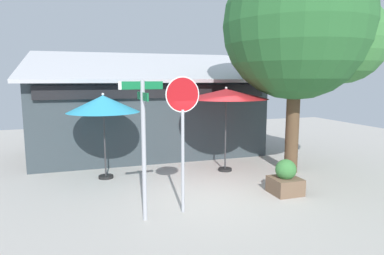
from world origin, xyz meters
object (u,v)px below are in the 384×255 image
Objects in this scene: patio_umbrella_crimson_center at (226,95)px; sidewalk_planter at (285,179)px; stop_sign at (183,119)px; shade_tree at (304,28)px; street_sign_post at (143,136)px; patio_umbrella_teal_left at (103,104)px.

patio_umbrella_crimson_center reaches higher than sidewalk_planter.
shade_tree is at bearing 24.26° from stop_sign.
street_sign_post is 4.43m from patio_umbrella_crimson_center.
patio_umbrella_teal_left is 6.44m from shade_tree.
stop_sign is at bearing 10.75° from street_sign_post.
street_sign_post is 0.43× the size of shade_tree.
shade_tree is (2.15, -0.87, 2.00)m from patio_umbrella_crimson_center.
street_sign_post reaches higher than sidewalk_planter.
shade_tree is at bearing 22.14° from street_sign_post.
stop_sign is at bearing -128.41° from patio_umbrella_crimson_center.
street_sign_post is 0.96m from stop_sign.
patio_umbrella_teal_left is at bearing 146.73° from sidewalk_planter.
patio_umbrella_teal_left is 3.78m from patio_umbrella_crimson_center.
patio_umbrella_teal_left is 5.53m from sidewalk_planter.
shade_tree reaches higher than patio_umbrella_teal_left.
patio_umbrella_teal_left is at bearing 114.91° from stop_sign.
sidewalk_planter is at bearing 7.71° from street_sign_post.
stop_sign is 3.31× the size of sidewalk_planter.
patio_umbrella_crimson_center is 3.07m from shade_tree.
street_sign_post is at bearing -169.25° from stop_sign.
shade_tree is (5.31, 2.16, 2.68)m from street_sign_post.
patio_umbrella_crimson_center is at bearing 103.54° from sidewalk_planter.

